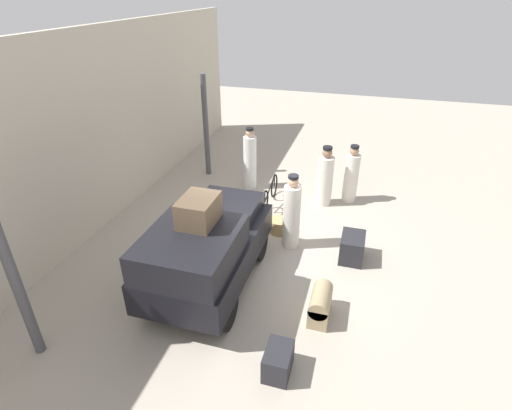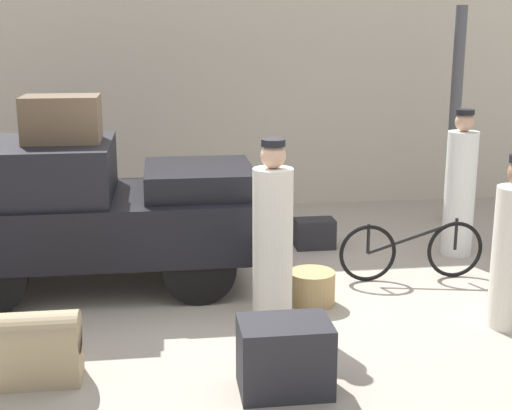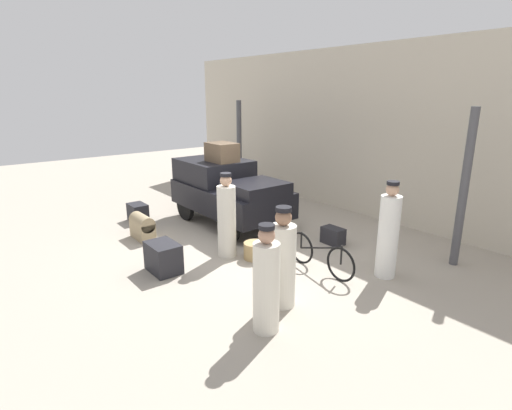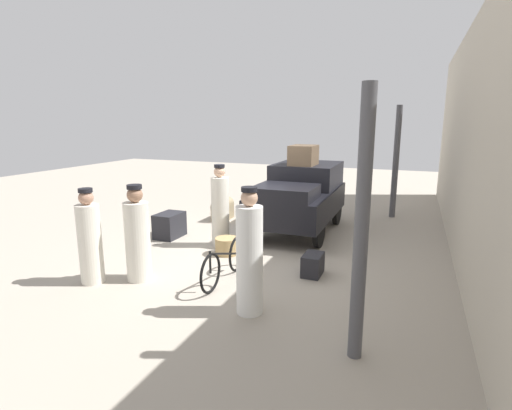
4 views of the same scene
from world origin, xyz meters
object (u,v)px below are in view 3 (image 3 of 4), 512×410
(suitcase_small_leather, at_px, (163,257))
(trunk_on_truck_roof, at_px, (222,152))
(wicker_basket, at_px, (255,250))
(porter_carrying_trunk, at_px, (266,284))
(porter_standing_middle, at_px, (388,234))
(trunk_large_brown, at_px, (142,226))
(truck, at_px, (227,190))
(suitcase_black_upright, at_px, (333,236))
(porter_lifting_near_truck, at_px, (283,262))
(bicycle, at_px, (320,255))
(conductor_in_dark_uniform, at_px, (227,219))
(trunk_wicker_pale, at_px, (138,212))

(suitcase_small_leather, xyz_separation_m, trunk_on_truck_roof, (-1.90, 2.64, 1.54))
(wicker_basket, xyz_separation_m, porter_carrying_trunk, (2.12, -1.47, 0.56))
(porter_standing_middle, bearing_deg, trunk_large_brown, -149.59)
(truck, xyz_separation_m, wicker_basket, (2.29, -0.88, -0.72))
(suitcase_black_upright, bearing_deg, truck, -159.91)
(porter_lifting_near_truck, bearing_deg, bicycle, 108.95)
(porter_carrying_trunk, distance_m, suitcase_black_upright, 3.79)
(conductor_in_dark_uniform, xyz_separation_m, porter_carrying_trunk, (2.59, -1.09, -0.08))
(conductor_in_dark_uniform, height_order, porter_carrying_trunk, conductor_in_dark_uniform)
(truck, distance_m, trunk_on_truck_roof, 0.96)
(conductor_in_dark_uniform, relative_size, trunk_large_brown, 2.44)
(conductor_in_dark_uniform, distance_m, porter_carrying_trunk, 2.81)
(bicycle, bearing_deg, porter_lifting_near_truck, -71.05)
(wicker_basket, bearing_deg, trunk_large_brown, -151.93)
(trunk_large_brown, distance_m, suitcase_small_leather, 1.98)
(truck, distance_m, trunk_wicker_pale, 2.48)
(porter_lifting_near_truck, height_order, trunk_wicker_pale, porter_lifting_near_truck)
(trunk_on_truck_roof, bearing_deg, truck, -0.00)
(truck, xyz_separation_m, porter_carrying_trunk, (4.41, -2.35, -0.16))
(porter_lifting_near_truck, distance_m, trunk_wicker_pale, 5.63)
(wicker_basket, bearing_deg, truck, 158.92)
(bicycle, bearing_deg, trunk_large_brown, -153.13)
(bicycle, bearing_deg, truck, 174.95)
(wicker_basket, height_order, suitcase_black_upright, suitcase_black_upright)
(wicker_basket, distance_m, trunk_large_brown, 2.87)
(truck, relative_size, trunk_wicker_pale, 5.76)
(conductor_in_dark_uniform, distance_m, suitcase_small_leather, 1.48)
(truck, distance_m, wicker_basket, 2.56)
(porter_carrying_trunk, xyz_separation_m, trunk_on_truck_roof, (-4.61, 2.35, 1.10))
(conductor_in_dark_uniform, height_order, trunk_large_brown, conductor_in_dark_uniform)
(porter_carrying_trunk, relative_size, trunk_large_brown, 2.22)
(trunk_on_truck_roof, bearing_deg, conductor_in_dark_uniform, -31.80)
(bicycle, distance_m, trunk_wicker_pale, 5.35)
(porter_standing_middle, bearing_deg, trunk_on_truck_roof, -173.76)
(truck, relative_size, trunk_large_brown, 4.60)
(suitcase_small_leather, bearing_deg, bicycle, 51.49)
(wicker_basket, distance_m, porter_lifting_near_truck, 2.00)
(suitcase_black_upright, distance_m, trunk_wicker_pale, 5.14)
(truck, bearing_deg, conductor_in_dark_uniform, -34.54)
(suitcase_small_leather, bearing_deg, trunk_wicker_pale, 165.61)
(conductor_in_dark_uniform, xyz_separation_m, porter_standing_middle, (2.61, 1.76, 0.02))
(conductor_in_dark_uniform, bearing_deg, trunk_wicker_pale, -171.08)
(suitcase_black_upright, xyz_separation_m, trunk_on_truck_roof, (-2.93, -1.00, 1.64))
(porter_lifting_near_truck, height_order, suitcase_small_leather, porter_lifting_near_truck)
(conductor_in_dark_uniform, height_order, porter_standing_middle, porter_standing_middle)
(conductor_in_dark_uniform, height_order, suitcase_small_leather, conductor_in_dark_uniform)
(truck, height_order, trunk_large_brown, truck)
(conductor_in_dark_uniform, height_order, suitcase_black_upright, conductor_in_dark_uniform)
(porter_carrying_trunk, height_order, trunk_on_truck_roof, trunk_on_truck_roof)
(bicycle, relative_size, suitcase_small_leather, 2.35)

